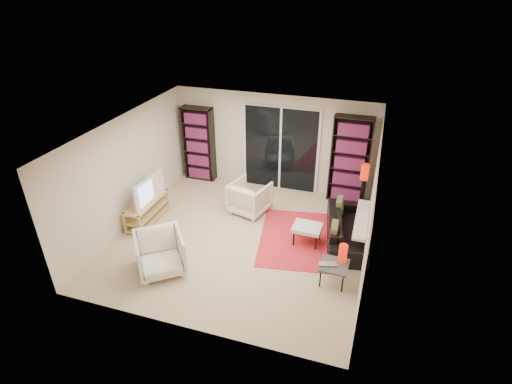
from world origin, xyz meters
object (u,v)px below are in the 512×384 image
bookshelf_right (350,160)px  floor_lamp (364,178)px  armchair_front (160,253)px  side_table (334,266)px  ottoman (307,228)px  tv_stand (148,210)px  sofa (347,228)px  armchair_back (250,197)px  bookshelf_left (199,144)px

bookshelf_right → floor_lamp: size_ratio=1.62×
armchair_front → side_table: bearing=-26.2°
side_table → ottoman: bearing=123.4°
bookshelf_right → tv_stand: bookshelf_right is taller
bookshelf_right → sofa: (0.20, -1.71, -0.77)m
armchair_front → armchair_back: bearing=32.1°
tv_stand → side_table: tv_stand is taller
bookshelf_right → sofa: bookshelf_right is taller
armchair_back → ottoman: (1.49, -0.80, -0.02)m
bookshelf_right → armchair_back: bookshelf_right is taller
ottoman → tv_stand: bearing=-176.0°
bookshelf_left → tv_stand: (-0.25, -2.28, -0.71)m
tv_stand → sofa: sofa is taller
ottoman → bookshelf_right: bearing=74.7°
bookshelf_left → sofa: bearing=-22.9°
armchair_back → armchair_front: armchair_front is taller
bookshelf_right → tv_stand: (-4.10, -2.28, -0.79)m
armchair_front → bookshelf_right: bearing=13.6°
tv_stand → ottoman: 3.55m
bookshelf_left → armchair_back: bookshelf_left is taller
ottoman → side_table: bearing=-56.6°
armchair_back → side_table: bearing=154.7°
tv_stand → ottoman: bearing=4.0°
ottoman → armchair_back: bearing=151.7°
tv_stand → side_table: (4.23, -0.80, 0.09)m
ottoman → bookshelf_left: bearing=148.2°
armchair_back → ottoman: bearing=166.7°
bookshelf_left → bookshelf_right: (3.85, -0.00, 0.07)m
armchair_front → floor_lamp: floor_lamp is taller
armchair_front → sofa: bearing=-5.4°
ottoman → floor_lamp: floor_lamp is taller
tv_stand → armchair_back: 2.30m
armchair_front → bookshelf_left: bearing=65.7°
sofa → bookshelf_left: bearing=58.1°
side_table → tv_stand: bearing=169.3°
bookshelf_right → armchair_back: 2.49m
bookshelf_left → ottoman: bookshelf_left is taller
bookshelf_right → ottoman: (-0.56, -2.04, -0.70)m
sofa → floor_lamp: floor_lamp is taller
armchair_back → side_table: (2.18, -1.85, -0.01)m
sofa → armchair_back: bearing=69.1°
ottoman → side_table: size_ratio=1.15×
tv_stand → sofa: 4.33m
bookshelf_left → tv_stand: bookshelf_left is taller
armchair_back → armchair_front: bearing=84.8°
armchair_front → tv_stand: bearing=90.7°
ottoman → armchair_front: bearing=-145.2°
ottoman → floor_lamp: size_ratio=0.45×
bookshelf_right → sofa: bearing=-83.4°
bookshelf_right → floor_lamp: 0.79m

